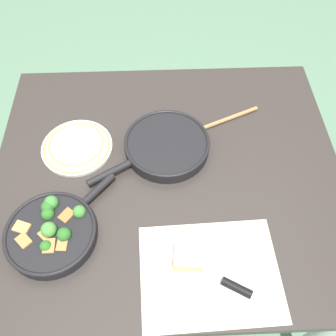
{
  "coord_description": "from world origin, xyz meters",
  "views": [
    {
      "loc": [
        0.03,
        0.7,
        1.76
      ],
      "look_at": [
        0.0,
        0.0,
        0.77
      ],
      "focal_mm": 40.0,
      "sensor_mm": 36.0,
      "label": 1
    }
  ],
  "objects_px": {
    "cheese_block": "(188,258)",
    "dinner_plate_stack": "(77,146)",
    "skillet_eggs": "(167,145)",
    "wooden_spoon": "(202,128)",
    "skillet_broccoli": "(52,231)",
    "grater_knife": "(223,281)"
  },
  "relations": [
    {
      "from": "wooden_spoon",
      "to": "cheese_block",
      "type": "height_order",
      "value": "cheese_block"
    },
    {
      "from": "skillet_broccoli",
      "to": "wooden_spoon",
      "type": "relative_size",
      "value": 0.95
    },
    {
      "from": "cheese_block",
      "to": "dinner_plate_stack",
      "type": "xyz_separation_m",
      "value": [
        0.35,
        -0.42,
        -0.01
      ]
    },
    {
      "from": "skillet_eggs",
      "to": "dinner_plate_stack",
      "type": "distance_m",
      "value": 0.31
    },
    {
      "from": "wooden_spoon",
      "to": "grater_knife",
      "type": "height_order",
      "value": "grater_knife"
    },
    {
      "from": "skillet_broccoli",
      "to": "skillet_eggs",
      "type": "distance_m",
      "value": 0.46
    },
    {
      "from": "wooden_spoon",
      "to": "dinner_plate_stack",
      "type": "xyz_separation_m",
      "value": [
        0.44,
        0.07,
        0.01
      ]
    },
    {
      "from": "skillet_broccoli",
      "to": "skillet_eggs",
      "type": "xyz_separation_m",
      "value": [
        -0.34,
        -0.31,
        -0.0
      ]
    },
    {
      "from": "wooden_spoon",
      "to": "cheese_block",
      "type": "xyz_separation_m",
      "value": [
        0.08,
        0.48,
        0.01
      ]
    },
    {
      "from": "wooden_spoon",
      "to": "dinner_plate_stack",
      "type": "relative_size",
      "value": 1.46
    },
    {
      "from": "skillet_eggs",
      "to": "grater_knife",
      "type": "relative_size",
      "value": 1.87
    },
    {
      "from": "skillet_eggs",
      "to": "wooden_spoon",
      "type": "xyz_separation_m",
      "value": [
        -0.13,
        -0.09,
        -0.02
      ]
    },
    {
      "from": "skillet_eggs",
      "to": "dinner_plate_stack",
      "type": "bearing_deg",
      "value": -33.52
    },
    {
      "from": "skillet_broccoli",
      "to": "grater_knife",
      "type": "bearing_deg",
      "value": -67.26
    },
    {
      "from": "skillet_eggs",
      "to": "wooden_spoon",
      "type": "height_order",
      "value": "skillet_eggs"
    },
    {
      "from": "wooden_spoon",
      "to": "skillet_eggs",
      "type": "bearing_deg",
      "value": 9.88
    },
    {
      "from": "skillet_broccoli",
      "to": "wooden_spoon",
      "type": "distance_m",
      "value": 0.61
    },
    {
      "from": "skillet_broccoli",
      "to": "wooden_spoon",
      "type": "bearing_deg",
      "value": -9.39
    },
    {
      "from": "wooden_spoon",
      "to": "grater_knife",
      "type": "xyz_separation_m",
      "value": [
        -0.01,
        0.55,
        0.0
      ]
    },
    {
      "from": "grater_knife",
      "to": "cheese_block",
      "type": "bearing_deg",
      "value": -6.05
    },
    {
      "from": "cheese_block",
      "to": "skillet_eggs",
      "type": "bearing_deg",
      "value": -83.42
    },
    {
      "from": "grater_knife",
      "to": "cheese_block",
      "type": "xyz_separation_m",
      "value": [
        0.09,
        -0.07,
        0.01
      ]
    }
  ]
}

